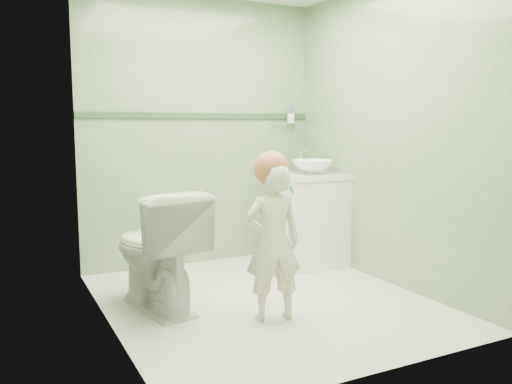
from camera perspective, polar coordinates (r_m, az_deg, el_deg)
ground at (r=3.90m, az=1.02°, el=-11.70°), size 2.50×2.50×0.00m
room_shell at (r=3.69m, az=1.06°, el=6.22°), size 2.50×2.54×2.40m
trim_stripe at (r=4.82m, az=-5.91°, el=8.23°), size 2.20×0.02×0.05m
vanity at (r=4.80m, az=6.01°, el=-3.17°), size 0.52×0.50×0.80m
counter at (r=4.74m, az=6.08°, el=1.71°), size 0.54×0.52×0.04m
basin at (r=4.73m, az=6.09°, el=2.72°), size 0.37×0.37×0.13m
faucet at (r=4.88m, az=4.92°, el=3.81°), size 0.03×0.13×0.18m
cup_holder at (r=5.15m, az=3.72°, el=7.98°), size 0.26×0.07×0.21m
toilet at (r=3.70m, az=-10.73°, el=-6.13°), size 0.60×0.89×0.84m
toddler at (r=3.42m, az=1.86°, el=-5.49°), size 0.42×0.32×1.03m
hair_cap at (r=3.36m, az=1.69°, el=2.57°), size 0.23×0.23×0.23m
teal_toothbrush at (r=3.26m, az=3.76°, el=0.27°), size 0.11×0.14×0.08m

